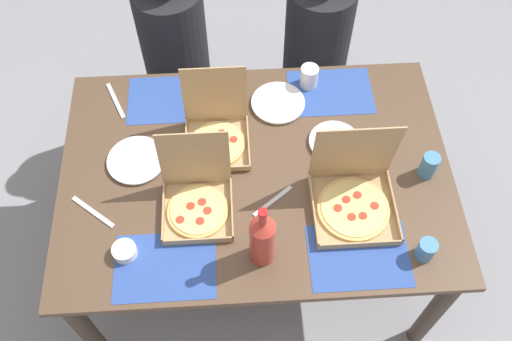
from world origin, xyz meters
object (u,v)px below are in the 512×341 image
(plate_far_left, at_px, (278,103))
(diner_right_seat, at_px, (315,59))
(plate_far_right, at_px, (136,160))
(condiment_bowl, at_px, (125,251))
(pizza_box_center, at_px, (217,133))
(diner_left_seat, at_px, (178,64))
(pizza_box_corner_right, at_px, (354,196))
(pizza_box_corner_left, at_px, (197,199))
(cup_dark, at_px, (429,166))
(plate_middle, at_px, (335,142))
(soda_bottle, at_px, (261,239))
(cup_spare, at_px, (309,77))
(cup_red, at_px, (426,250))

(plate_far_left, relative_size, diner_right_seat, 0.20)
(plate_far_right, distance_m, condiment_bowl, 0.40)
(condiment_bowl, bearing_deg, plate_far_right, 87.52)
(pizza_box_center, bearing_deg, diner_left_seat, 107.31)
(diner_right_seat, bearing_deg, condiment_bowl, -126.64)
(plate_far_right, bearing_deg, pizza_box_corner_right, -16.10)
(pizza_box_corner_left, height_order, condiment_bowl, pizza_box_corner_left)
(cup_dark, bearing_deg, diner_left_seat, 139.95)
(plate_middle, height_order, soda_bottle, soda_bottle)
(cup_dark, distance_m, diner_left_seat, 1.34)
(pizza_box_corner_right, xyz_separation_m, plate_far_left, (-0.24, 0.50, -0.04))
(pizza_box_corner_left, height_order, cup_spare, pizza_box_corner_left)
(plate_middle, distance_m, diner_left_seat, 0.98)
(pizza_box_corner_right, distance_m, plate_middle, 0.28)
(cup_red, distance_m, diner_left_seat, 1.53)
(pizza_box_corner_left, xyz_separation_m, condiment_bowl, (-0.26, -0.18, -0.03))
(diner_left_seat, bearing_deg, cup_spare, -31.03)
(pizza_box_corner_left, bearing_deg, pizza_box_corner_right, -2.47)
(plate_middle, xyz_separation_m, cup_red, (0.25, -0.51, 0.03))
(plate_far_left, bearing_deg, cup_red, -57.44)
(pizza_box_corner_left, height_order, diner_right_seat, diner_right_seat)
(pizza_box_corner_right, xyz_separation_m, diner_right_seat, (-0.01, 0.96, -0.27))
(soda_bottle, xyz_separation_m, cup_dark, (0.66, 0.31, -0.08))
(diner_left_seat, bearing_deg, pizza_box_center, -72.69)
(pizza_box_corner_left, xyz_separation_m, cup_red, (0.80, -0.25, -0.00))
(plate_middle, distance_m, soda_bottle, 0.59)
(pizza_box_center, bearing_deg, plate_middle, -5.89)
(diner_left_seat, relative_size, diner_right_seat, 1.02)
(cup_red, relative_size, condiment_bowl, 1.01)
(soda_bottle, xyz_separation_m, condiment_bowl, (-0.48, 0.03, -0.11))
(cup_red, height_order, condiment_bowl, cup_red)
(plate_far_right, height_order, cup_red, cup_red)
(plate_far_left, height_order, condiment_bowl, condiment_bowl)
(pizza_box_center, distance_m, plate_far_left, 0.31)
(pizza_box_center, height_order, pizza_box_corner_left, pizza_box_corner_left)
(cup_red, bearing_deg, plate_far_right, 156.02)
(plate_far_left, xyz_separation_m, diner_right_seat, (0.23, 0.47, -0.23))
(plate_far_left, xyz_separation_m, cup_red, (0.46, -0.72, 0.04))
(pizza_box_corner_right, xyz_separation_m, plate_middle, (-0.03, 0.28, -0.04))
(cup_red, bearing_deg, cup_spare, 111.18)
(cup_dark, bearing_deg, plate_far_left, 145.22)
(pizza_box_corner_right, bearing_deg, diner_right_seat, 90.47)
(pizza_box_center, bearing_deg, plate_far_left, 32.84)
(plate_far_left, relative_size, cup_red, 2.59)
(condiment_bowl, height_order, diner_right_seat, diner_right_seat)
(plate_far_left, xyz_separation_m, soda_bottle, (-0.12, -0.69, 0.12))
(pizza_box_center, height_order, plate_far_left, pizza_box_center)
(pizza_box_center, xyz_separation_m, cup_dark, (0.81, -0.21, 0.01))
(soda_bottle, distance_m, diner_left_seat, 1.25)
(plate_far_left, bearing_deg, pizza_box_center, -147.16)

